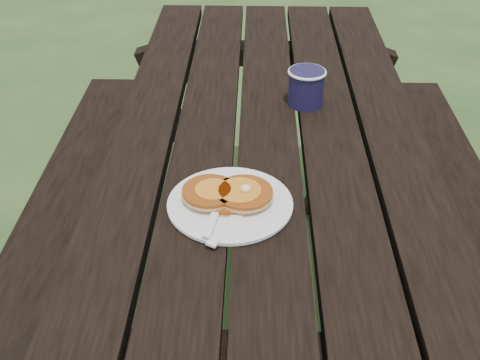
{
  "coord_description": "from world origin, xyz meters",
  "views": [
    {
      "loc": [
        -0.03,
        -1.26,
        1.49
      ],
      "look_at": [
        -0.06,
        -0.28,
        0.8
      ],
      "focal_mm": 45.0,
      "sensor_mm": 36.0,
      "label": 1
    }
  ],
  "objects_px": {
    "plate": "(230,204)",
    "pancake_stack": "(228,194)",
    "picnic_table": "(265,249)",
    "coffee_cup": "(306,85)"
  },
  "relations": [
    {
      "from": "pancake_stack",
      "to": "coffee_cup",
      "type": "distance_m",
      "value": 0.47
    },
    {
      "from": "picnic_table",
      "to": "plate",
      "type": "height_order",
      "value": "plate"
    },
    {
      "from": "picnic_table",
      "to": "plate",
      "type": "xyz_separation_m",
      "value": [
        -0.08,
        -0.31,
        0.39
      ]
    },
    {
      "from": "plate",
      "to": "coffee_cup",
      "type": "bearing_deg",
      "value": 68.17
    },
    {
      "from": "plate",
      "to": "pancake_stack",
      "type": "distance_m",
      "value": 0.02
    },
    {
      "from": "pancake_stack",
      "to": "coffee_cup",
      "type": "height_order",
      "value": "coffee_cup"
    },
    {
      "from": "plate",
      "to": "pancake_stack",
      "type": "bearing_deg",
      "value": 117.27
    },
    {
      "from": "plate",
      "to": "coffee_cup",
      "type": "distance_m",
      "value": 0.48
    },
    {
      "from": "picnic_table",
      "to": "coffee_cup",
      "type": "relative_size",
      "value": 18.27
    },
    {
      "from": "pancake_stack",
      "to": "plate",
      "type": "bearing_deg",
      "value": -62.73
    }
  ]
}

